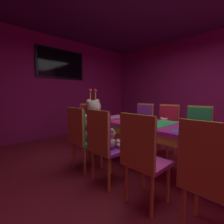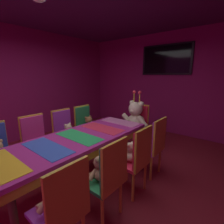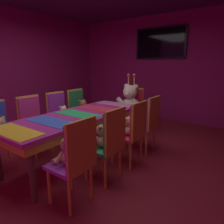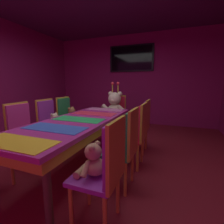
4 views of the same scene
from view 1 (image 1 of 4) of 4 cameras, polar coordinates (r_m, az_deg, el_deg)
The scene contains 20 objects.
ground_plane at distance 2.69m, azimuth 16.27°, elevation -19.94°, with size 7.90×7.90×0.00m, color maroon.
wall_back at distance 4.87m, azimuth -18.17°, elevation 8.42°, with size 5.20×0.12×2.80m, color #8C1959.
wall_right at distance 4.87m, azimuth 32.45°, elevation 7.80°, with size 0.12×6.40×2.80m, color #8C1959.
banquet_table at distance 2.48m, azimuth 16.71°, elevation -6.15°, with size 0.90×2.43×0.75m.
chair_left_0 at distance 1.45m, azimuth 31.79°, elevation -17.95°, with size 0.42×0.41×0.98m.
teddy_left_0 at distance 1.58m, azimuth 33.18°, elevation -16.06°, with size 0.26×0.34×0.32m.
chair_left_1 at distance 1.67m, azimuth 10.42°, elevation -13.97°, with size 0.42×0.41×0.98m.
chair_left_2 at distance 2.04m, azimuth -3.50°, elevation -10.13°, with size 0.42×0.41×0.98m.
teddy_left_2 at distance 2.14m, azimuth -0.52°, elevation -9.89°, with size 0.23×0.30×0.28m.
chair_left_3 at distance 2.46m, azimuth -11.45°, elevation -7.48°, with size 0.42×0.41×0.98m.
teddy_left_3 at distance 2.54m, azimuth -8.63°, elevation -7.01°, with size 0.26×0.34×0.32m.
chair_right_1 at distance 3.13m, azimuth 28.45°, elevation -5.20°, with size 0.42×0.41×0.98m.
teddy_right_1 at distance 3.00m, azimuth 27.59°, elevation -5.80°, with size 0.25×0.32×0.30m.
chair_right_2 at distance 3.36m, azimuth 19.22°, elevation -4.10°, with size 0.42×0.41×0.98m.
teddy_right_2 at distance 3.24m, azimuth 18.04°, elevation -4.74°, with size 0.23×0.30×0.28m.
chair_right_3 at distance 3.63m, azimuth 11.13°, elevation -3.17°, with size 0.42×0.41×0.98m.
teddy_right_3 at distance 3.51m, azimuth 9.77°, elevation -3.70°, with size 0.23×0.30×0.28m.
throne_chair at distance 3.67m, azimuth -7.97°, elevation -3.01°, with size 0.41×0.42×0.98m.
king_teddy_bear at distance 3.52m, azimuth -6.40°, elevation -1.16°, with size 0.66×0.51×0.85m.
wall_tv at distance 4.87m, azimuth -17.93°, elevation 16.14°, with size 1.39×0.06×0.80m.
Camera 1 is at (-2.11, -1.19, 1.16)m, focal length 25.28 mm.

